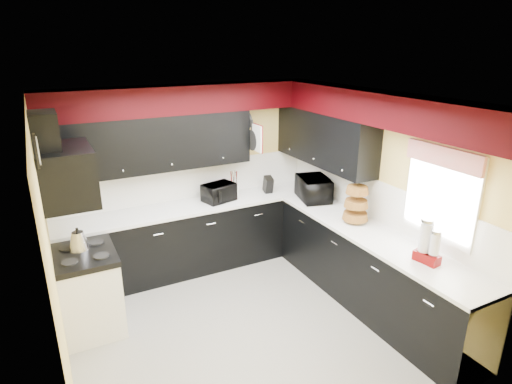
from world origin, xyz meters
TOP-DOWN VIEW (x-y plane):
  - ground at (0.00, 0.00)m, footprint 3.60×3.60m
  - wall_back at (0.00, 1.80)m, footprint 3.60×0.06m
  - wall_right at (1.80, 0.00)m, footprint 0.06×3.60m
  - wall_left at (-1.80, 0.00)m, footprint 0.06×3.60m
  - ceiling at (0.00, 0.00)m, footprint 3.60×3.60m
  - cab_back at (0.00, 1.50)m, footprint 3.60×0.60m
  - cab_right at (1.50, -0.30)m, footprint 0.60×3.00m
  - counter_back at (0.00, 1.50)m, footprint 3.62×0.64m
  - counter_right at (1.50, -0.30)m, footprint 0.64×3.02m
  - splash_back at (0.00, 1.79)m, footprint 3.60×0.02m
  - splash_right at (1.79, 0.00)m, footprint 0.02×3.60m
  - upper_back at (-0.50, 1.62)m, footprint 2.60×0.35m
  - upper_right at (1.62, 0.90)m, footprint 0.35×1.80m
  - soffit_back at (0.00, 1.62)m, footprint 3.60×0.36m
  - soffit_right at (1.62, -0.18)m, footprint 0.36×3.24m
  - stove at (-1.50, 0.75)m, footprint 0.60×0.75m
  - cooktop at (-1.50, 0.75)m, footprint 0.62×0.77m
  - hood at (-1.55, 0.75)m, footprint 0.50×0.78m
  - hood_duct at (-1.68, 0.75)m, footprint 0.24×0.40m
  - window at (1.79, -0.90)m, footprint 0.03×0.86m
  - valance at (1.73, -0.90)m, footprint 0.04×0.88m
  - pan_top at (0.82, 1.55)m, footprint 0.03×0.22m
  - pan_mid at (0.82, 1.42)m, footprint 0.03×0.28m
  - pan_low at (0.82, 1.68)m, footprint 0.03×0.24m
  - cut_board at (0.83, 1.30)m, footprint 0.03×0.26m
  - baskets at (1.52, 0.05)m, footprint 0.27×0.27m
  - clock at (-1.77, 0.25)m, footprint 0.03×0.30m
  - deco_plate at (1.77, -0.35)m, footprint 0.03×0.24m
  - toaster_oven at (0.34, 1.48)m, footprint 0.49×0.44m
  - microwave at (1.53, 0.94)m, footprint 0.51×0.64m
  - utensil_crock at (0.59, 1.54)m, footprint 0.17×0.17m
  - knife_block at (1.10, 1.47)m, footprint 0.13×0.17m
  - kettle at (-1.53, 0.86)m, footprint 0.22×0.22m
  - dispenser_a at (1.50, -1.02)m, footprint 0.19×0.19m
  - dispenser_b at (1.50, -1.14)m, footprint 0.13×0.13m

SIDE VIEW (x-z plane):
  - ground at x=0.00m, z-range 0.00..0.00m
  - stove at x=-1.50m, z-range 0.00..0.86m
  - cab_back at x=0.00m, z-range 0.00..0.90m
  - cab_right at x=1.50m, z-range 0.00..0.90m
  - cooktop at x=-1.50m, z-range 0.86..0.92m
  - counter_back at x=0.00m, z-range 0.90..0.94m
  - counter_right at x=1.50m, z-range 0.90..0.94m
  - utensil_crock at x=0.59m, z-range 0.94..1.08m
  - kettle at x=-1.53m, z-range 0.92..1.11m
  - knife_block at x=1.10m, z-range 0.94..1.18m
  - toaster_oven at x=0.34m, z-range 0.94..1.18m
  - microwave at x=1.53m, z-range 0.94..1.25m
  - dispenser_b at x=1.50m, z-range 0.94..1.27m
  - dispenser_a at x=1.50m, z-range 0.94..1.36m
  - baskets at x=1.52m, z-range 0.93..1.43m
  - splash_back at x=0.00m, z-range 0.94..1.44m
  - splash_right at x=1.79m, z-range 0.94..1.44m
  - wall_back at x=0.00m, z-range 0.00..2.50m
  - wall_right at x=1.80m, z-range 0.00..2.50m
  - wall_left at x=-1.80m, z-range 0.00..2.50m
  - window at x=1.79m, z-range 1.07..2.03m
  - pan_low at x=0.82m, z-range 1.51..1.93m
  - pan_mid at x=0.82m, z-range 1.52..1.98m
  - hood at x=-1.55m, z-range 1.50..2.06m
  - upper_back at x=-0.50m, z-range 1.45..2.15m
  - upper_right at x=1.62m, z-range 1.45..2.15m
  - cut_board at x=0.83m, z-range 1.62..1.98m
  - valance at x=1.73m, z-range 1.85..2.05m
  - pan_top at x=0.82m, z-range 1.80..2.20m
  - clock at x=-1.77m, z-range 2.00..2.30m
  - hood_duct at x=-1.68m, z-range 2.00..2.40m
  - deco_plate at x=1.77m, z-range 2.13..2.37m
  - soffit_back at x=0.00m, z-range 2.15..2.50m
  - soffit_right at x=1.62m, z-range 2.15..2.50m
  - ceiling at x=0.00m, z-range 2.47..2.53m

